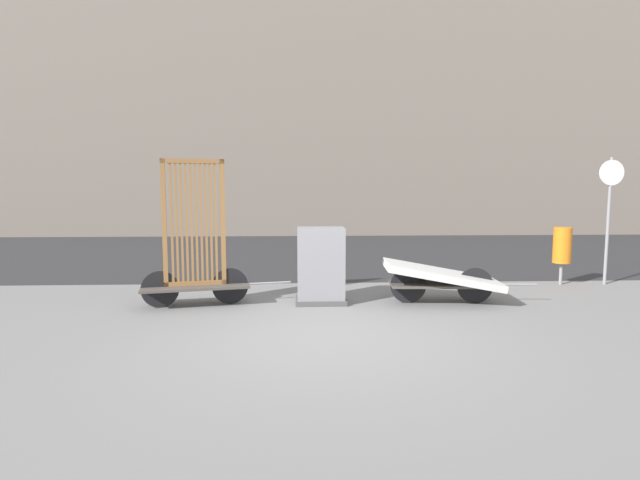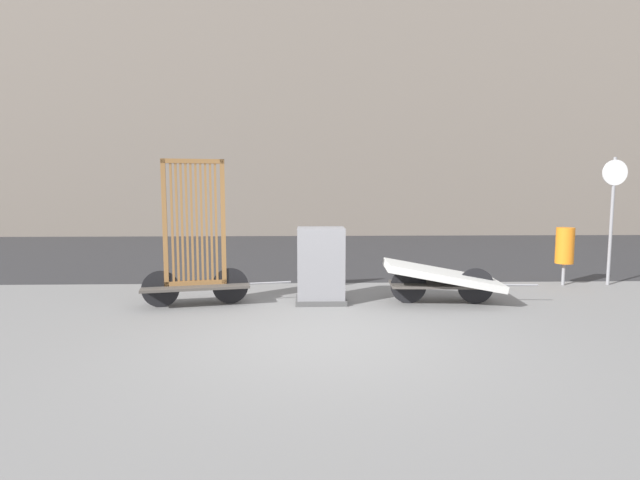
{
  "view_description": "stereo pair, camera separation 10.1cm",
  "coord_description": "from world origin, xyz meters",
  "px_view_note": "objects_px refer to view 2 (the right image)",
  "views": [
    {
      "loc": [
        -0.35,
        -6.1,
        1.87
      ],
      "look_at": [
        0.0,
        1.76,
        1.04
      ],
      "focal_mm": 28.0,
      "sensor_mm": 36.0,
      "label": 1
    },
    {
      "loc": [
        -0.25,
        -6.1,
        1.87
      ],
      "look_at": [
        0.0,
        1.76,
        1.04
      ],
      "focal_mm": 28.0,
      "sensor_mm": 36.0,
      "label": 2
    }
  ],
  "objects_px": {
    "utility_cabinet": "(321,268)",
    "bike_cart_with_bedframe": "(196,255)",
    "trash_bin": "(565,246)",
    "bike_cart_with_mattress": "(442,277)",
    "sign_post": "(613,205)"
  },
  "relations": [
    {
      "from": "utility_cabinet",
      "to": "bike_cart_with_bedframe",
      "type": "bearing_deg",
      "value": -176.99
    },
    {
      "from": "bike_cart_with_bedframe",
      "to": "trash_bin",
      "type": "relative_size",
      "value": 2.14
    },
    {
      "from": "bike_cart_with_mattress",
      "to": "trash_bin",
      "type": "height_order",
      "value": "trash_bin"
    },
    {
      "from": "bike_cart_with_mattress",
      "to": "trash_bin",
      "type": "distance_m",
      "value": 3.12
    },
    {
      "from": "sign_post",
      "to": "trash_bin",
      "type": "bearing_deg",
      "value": 179.55
    },
    {
      "from": "bike_cart_with_bedframe",
      "to": "bike_cart_with_mattress",
      "type": "relative_size",
      "value": 0.96
    },
    {
      "from": "utility_cabinet",
      "to": "trash_bin",
      "type": "height_order",
      "value": "utility_cabinet"
    },
    {
      "from": "utility_cabinet",
      "to": "sign_post",
      "type": "bearing_deg",
      "value": 13.32
    },
    {
      "from": "bike_cart_with_bedframe",
      "to": "trash_bin",
      "type": "height_order",
      "value": "bike_cart_with_bedframe"
    },
    {
      "from": "bike_cart_with_bedframe",
      "to": "bike_cart_with_mattress",
      "type": "height_order",
      "value": "bike_cart_with_bedframe"
    },
    {
      "from": "sign_post",
      "to": "bike_cart_with_mattress",
      "type": "bearing_deg",
      "value": -158.49
    },
    {
      "from": "trash_bin",
      "to": "sign_post",
      "type": "relative_size",
      "value": 0.45
    },
    {
      "from": "bike_cart_with_bedframe",
      "to": "utility_cabinet",
      "type": "xyz_separation_m",
      "value": [
        1.99,
        0.1,
        -0.23
      ]
    },
    {
      "from": "bike_cart_with_bedframe",
      "to": "trash_bin",
      "type": "xyz_separation_m",
      "value": [
        6.7,
        1.43,
        -0.05
      ]
    },
    {
      "from": "utility_cabinet",
      "to": "trash_bin",
      "type": "bearing_deg",
      "value": 15.77
    }
  ]
}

